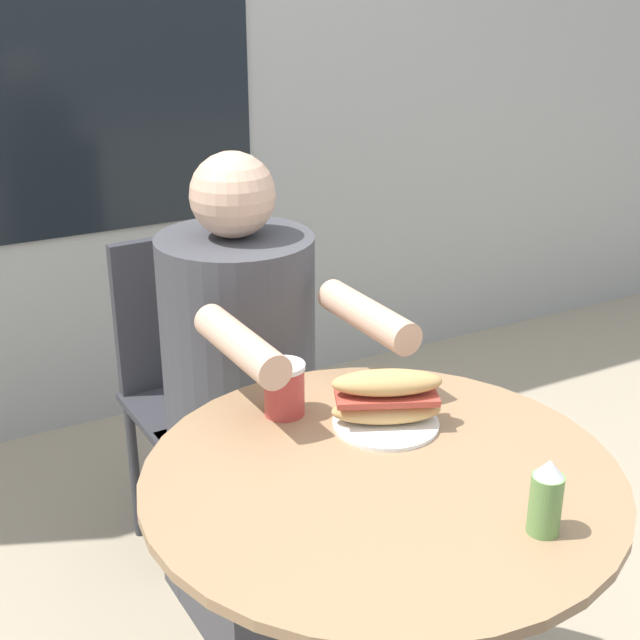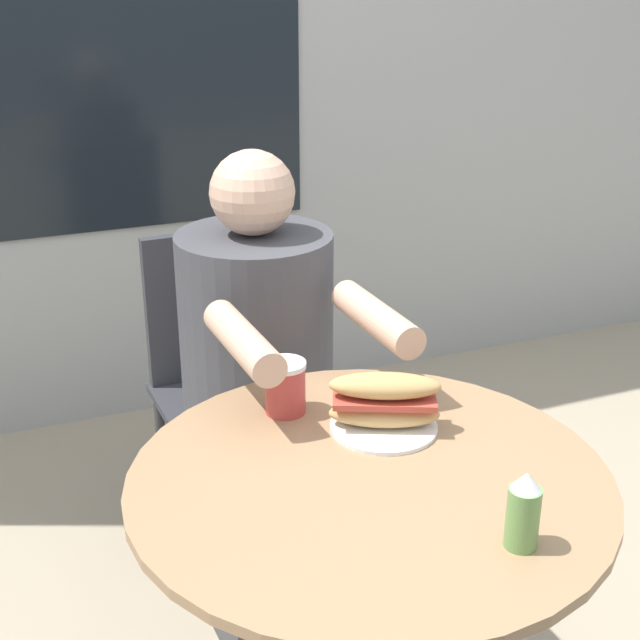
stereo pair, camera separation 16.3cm
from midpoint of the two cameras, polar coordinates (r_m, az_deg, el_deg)
storefront_wall at (r=3.00m, az=-10.32°, el=19.21°), size 8.00×0.09×2.80m
cafe_table at (r=1.66m, az=5.98°, el=-15.40°), size 0.83×0.83×0.73m
diner_chair at (r=2.43m, az=-4.42°, el=-2.76°), size 0.39×0.39×0.87m
seated_diner at (r=2.14m, az=-1.38°, el=-6.95°), size 0.37×0.65×1.16m
sandwich_on_plate at (r=1.66m, az=6.97°, el=-5.47°), size 0.22×0.20×0.11m
drink_cup at (r=1.71m, az=0.49°, el=-4.37°), size 0.08×0.08×0.11m
condiment_bottle at (r=1.40m, az=16.26°, el=-11.75°), size 0.05×0.05×0.13m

